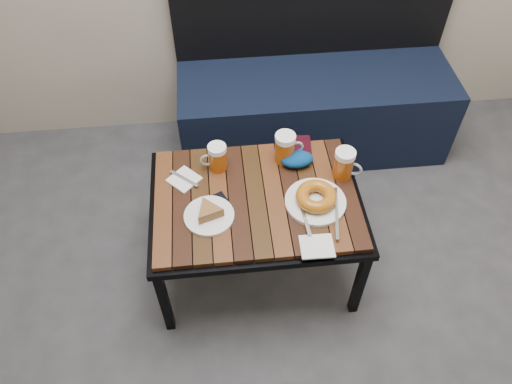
{
  "coord_description": "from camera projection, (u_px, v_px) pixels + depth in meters",
  "views": [
    {
      "loc": [
        -0.27,
        -0.28,
        1.98
      ],
      "look_at": [
        -0.14,
        0.98,
        0.5
      ],
      "focal_mm": 35.0,
      "sensor_mm": 36.0,
      "label": 1
    }
  ],
  "objects": [
    {
      "name": "knit_pouch",
      "position": [
        297.0,
        159.0,
        2.05
      ],
      "size": [
        0.14,
        0.09,
        0.06
      ],
      "primitive_type": "ellipsoid",
      "rotation": [
        0.0,
        0.0,
        0.05
      ],
      "color": "#04117A",
      "rests_on": "cafe_table"
    },
    {
      "name": "napkin_right",
      "position": [
        317.0,
        246.0,
        1.8
      ],
      "size": [
        0.12,
        0.11,
        0.01
      ],
      "rotation": [
        0.0,
        0.0,
        -0.03
      ],
      "color": "white",
      "rests_on": "cafe_table"
    },
    {
      "name": "beer_mug_right",
      "position": [
        344.0,
        164.0,
        1.99
      ],
      "size": [
        0.12,
        0.11,
        0.13
      ],
      "rotation": [
        0.0,
        0.0,
        -0.52
      ],
      "color": "#A2470D",
      "rests_on": "cafe_table"
    },
    {
      "name": "napkin_left",
      "position": [
        184.0,
        179.0,
        2.01
      ],
      "size": [
        0.15,
        0.15,
        0.01
      ],
      "rotation": [
        0.0,
        0.0,
        0.77
      ],
      "color": "white",
      "rests_on": "cafe_table"
    },
    {
      "name": "passport_navy",
      "position": [
        213.0,
        205.0,
        1.93
      ],
      "size": [
        0.15,
        0.13,
        0.01
      ],
      "primitive_type": "cube",
      "rotation": [
        0.0,
        0.0,
        -1.14
      ],
      "color": "black",
      "rests_on": "cafe_table"
    },
    {
      "name": "beer_mug_centre",
      "position": [
        285.0,
        148.0,
        2.04
      ],
      "size": [
        0.13,
        0.09,
        0.14
      ],
      "rotation": [
        0.0,
        0.0,
        0.15
      ],
      "color": "#A2470D",
      "rests_on": "cafe_table"
    },
    {
      "name": "plate_pie",
      "position": [
        209.0,
        213.0,
        1.88
      ],
      "size": [
        0.19,
        0.19,
        0.05
      ],
      "color": "white",
      "rests_on": "cafe_table"
    },
    {
      "name": "cafe_table",
      "position": [
        256.0,
        204.0,
        1.99
      ],
      "size": [
        0.84,
        0.62,
        0.47
      ],
      "color": "black",
      "rests_on": "ground"
    },
    {
      "name": "plate_bagel",
      "position": [
        316.0,
        199.0,
        1.92
      ],
      "size": [
        0.24,
        0.31,
        0.07
      ],
      "color": "white",
      "rests_on": "cafe_table"
    },
    {
      "name": "bench",
      "position": [
        313.0,
        102.0,
        2.65
      ],
      "size": [
        1.4,
        0.5,
        0.95
      ],
      "color": "black",
      "rests_on": "ground"
    },
    {
      "name": "passport_burgundy",
      "position": [
        300.0,
        146.0,
        2.14
      ],
      "size": [
        0.1,
        0.14,
        0.01
      ],
      "primitive_type": "cube",
      "rotation": [
        0.0,
        0.0,
        -0.09
      ],
      "color": "black",
      "rests_on": "cafe_table"
    },
    {
      "name": "beer_mug_left",
      "position": [
        217.0,
        157.0,
        2.02
      ],
      "size": [
        0.11,
        0.08,
        0.12
      ],
      "rotation": [
        0.0,
        0.0,
        3.15
      ],
      "color": "#A2470D",
      "rests_on": "cafe_table"
    }
  ]
}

